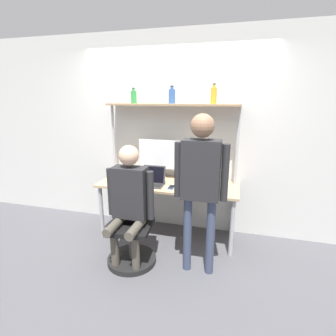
{
  "coord_description": "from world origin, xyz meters",
  "views": [
    {
      "loc": [
        0.86,
        -2.8,
        1.86
      ],
      "look_at": [
        0.14,
        -0.15,
        1.11
      ],
      "focal_mm": 28.0,
      "sensor_mm": 36.0,
      "label": 1
    }
  ],
  "objects_px": {
    "cell_phone": "(171,187)",
    "person_seated": "(129,197)",
    "bottle_blue": "(172,96)",
    "laptop": "(153,180)",
    "office_chair": "(132,238)",
    "monitor": "(159,156)",
    "bottle_green": "(134,97)",
    "person_standing": "(201,176)",
    "bottle_amber": "(214,95)"
  },
  "relations": [
    {
      "from": "person_standing",
      "to": "office_chair",
      "type": "bearing_deg",
      "value": -179.24
    },
    {
      "from": "laptop",
      "to": "person_standing",
      "type": "distance_m",
      "value": 0.93
    },
    {
      "from": "cell_phone",
      "to": "person_seated",
      "type": "bearing_deg",
      "value": -120.68
    },
    {
      "from": "person_standing",
      "to": "bottle_amber",
      "type": "relative_size",
      "value": 7.13
    },
    {
      "from": "bottle_blue",
      "to": "bottle_amber",
      "type": "xyz_separation_m",
      "value": [
        0.53,
        0.0,
        0.01
      ]
    },
    {
      "from": "person_standing",
      "to": "bottle_green",
      "type": "bearing_deg",
      "value": 141.18
    },
    {
      "from": "laptop",
      "to": "bottle_blue",
      "type": "height_order",
      "value": "bottle_blue"
    },
    {
      "from": "monitor",
      "to": "bottle_green",
      "type": "relative_size",
      "value": 2.98
    },
    {
      "from": "bottle_green",
      "to": "bottle_amber",
      "type": "bearing_deg",
      "value": 0.0
    },
    {
      "from": "bottle_blue",
      "to": "cell_phone",
      "type": "bearing_deg",
      "value": -75.1
    },
    {
      "from": "person_seated",
      "to": "laptop",
      "type": "bearing_deg",
      "value": 83.33
    },
    {
      "from": "monitor",
      "to": "bottle_amber",
      "type": "height_order",
      "value": "bottle_amber"
    },
    {
      "from": "office_chair",
      "to": "bottle_blue",
      "type": "relative_size",
      "value": 4.21
    },
    {
      "from": "cell_phone",
      "to": "person_standing",
      "type": "height_order",
      "value": "person_standing"
    },
    {
      "from": "bottle_green",
      "to": "cell_phone",
      "type": "bearing_deg",
      "value": -29.02
    },
    {
      "from": "monitor",
      "to": "bottle_amber",
      "type": "relative_size",
      "value": 2.46
    },
    {
      "from": "laptop",
      "to": "person_standing",
      "type": "bearing_deg",
      "value": -38.85
    },
    {
      "from": "laptop",
      "to": "cell_phone",
      "type": "bearing_deg",
      "value": -12.51
    },
    {
      "from": "cell_phone",
      "to": "person_standing",
      "type": "distance_m",
      "value": 0.74
    },
    {
      "from": "monitor",
      "to": "office_chair",
      "type": "bearing_deg",
      "value": -94.64
    },
    {
      "from": "laptop",
      "to": "cell_phone",
      "type": "distance_m",
      "value": 0.27
    },
    {
      "from": "bottle_green",
      "to": "bottle_blue",
      "type": "xyz_separation_m",
      "value": [
        0.52,
        0.0,
        0.01
      ]
    },
    {
      "from": "laptop",
      "to": "person_standing",
      "type": "relative_size",
      "value": 0.17
    },
    {
      "from": "laptop",
      "to": "bottle_green",
      "type": "distance_m",
      "value": 1.13
    },
    {
      "from": "person_standing",
      "to": "bottle_green",
      "type": "relative_size",
      "value": 8.62
    },
    {
      "from": "monitor",
      "to": "person_standing",
      "type": "xyz_separation_m",
      "value": [
        0.7,
        -0.85,
        0.03
      ]
    },
    {
      "from": "bottle_amber",
      "to": "monitor",
      "type": "bearing_deg",
      "value": 178.91
    },
    {
      "from": "cell_phone",
      "to": "bottle_green",
      "type": "height_order",
      "value": "bottle_green"
    },
    {
      "from": "person_standing",
      "to": "monitor",
      "type": "bearing_deg",
      "value": 129.37
    },
    {
      "from": "laptop",
      "to": "bottle_green",
      "type": "relative_size",
      "value": 1.49
    },
    {
      "from": "monitor",
      "to": "laptop",
      "type": "relative_size",
      "value": 2.0
    },
    {
      "from": "person_standing",
      "to": "laptop",
      "type": "bearing_deg",
      "value": 141.15
    },
    {
      "from": "person_seated",
      "to": "bottle_green",
      "type": "height_order",
      "value": "bottle_green"
    },
    {
      "from": "monitor",
      "to": "bottle_green",
      "type": "bearing_deg",
      "value": -177.74
    },
    {
      "from": "person_seated",
      "to": "person_standing",
      "type": "bearing_deg",
      "value": 4.41
    },
    {
      "from": "laptop",
      "to": "office_chair",
      "type": "bearing_deg",
      "value": -97.63
    },
    {
      "from": "cell_phone",
      "to": "office_chair",
      "type": "height_order",
      "value": "office_chair"
    },
    {
      "from": "cell_phone",
      "to": "bottle_green",
      "type": "relative_size",
      "value": 0.76
    },
    {
      "from": "office_chair",
      "to": "person_seated",
      "type": "height_order",
      "value": "person_seated"
    },
    {
      "from": "laptop",
      "to": "cell_phone",
      "type": "xyz_separation_m",
      "value": [
        0.26,
        -0.06,
        -0.06
      ]
    },
    {
      "from": "laptop",
      "to": "bottle_blue",
      "type": "xyz_separation_m",
      "value": [
        0.17,
        0.28,
        1.04
      ]
    },
    {
      "from": "monitor",
      "to": "person_standing",
      "type": "bearing_deg",
      "value": -50.63
    },
    {
      "from": "office_chair",
      "to": "bottle_blue",
      "type": "bearing_deg",
      "value": 73.83
    },
    {
      "from": "laptop",
      "to": "bottle_amber",
      "type": "height_order",
      "value": "bottle_amber"
    },
    {
      "from": "office_chair",
      "to": "laptop",
      "type": "bearing_deg",
      "value": 82.37
    },
    {
      "from": "laptop",
      "to": "person_seated",
      "type": "height_order",
      "value": "person_seated"
    },
    {
      "from": "person_seated",
      "to": "bottle_green",
      "type": "relative_size",
      "value": 6.92
    },
    {
      "from": "monitor",
      "to": "office_chair",
      "type": "distance_m",
      "value": 1.16
    },
    {
      "from": "monitor",
      "to": "laptop",
      "type": "xyz_separation_m",
      "value": [
        0.01,
        -0.29,
        -0.24
      ]
    },
    {
      "from": "person_seated",
      "to": "bottle_amber",
      "type": "relative_size",
      "value": 5.72
    }
  ]
}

